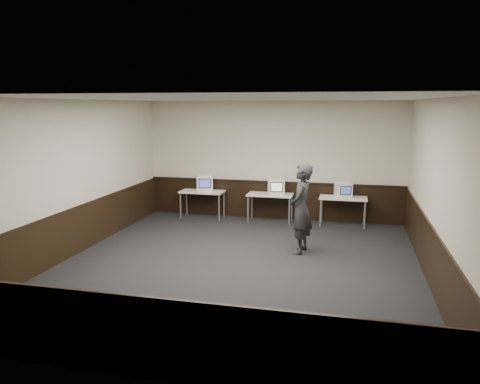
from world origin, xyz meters
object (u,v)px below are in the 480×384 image
(desk_center, at_px, (270,197))
(emac_right, at_px, (343,190))
(desk_left, at_px, (202,193))
(desk_right, at_px, (343,200))
(emac_center, at_px, (276,186))
(emac_left, at_px, (205,183))
(person, at_px, (301,209))

(desk_center, relative_size, emac_right, 2.41)
(desk_left, distance_m, emac_right, 3.80)
(desk_left, bearing_deg, desk_right, 0.00)
(desk_center, height_order, emac_center, emac_center)
(emac_left, bearing_deg, desk_left, -163.46)
(desk_left, relative_size, desk_center, 1.00)
(person, bearing_deg, desk_left, -122.19)
(desk_center, relative_size, desk_right, 1.00)
(emac_center, relative_size, person, 0.28)
(emac_center, bearing_deg, person, -83.30)
(emac_center, height_order, emac_right, emac_center)
(desk_center, height_order, desk_right, same)
(emac_left, relative_size, person, 0.31)
(desk_left, height_order, emac_left, emac_left)
(emac_right, bearing_deg, desk_left, 161.22)
(desk_right, distance_m, emac_center, 1.77)
(desk_center, distance_m, emac_center, 0.32)
(emac_left, distance_m, emac_right, 3.74)
(emac_left, relative_size, emac_right, 1.17)
(emac_left, bearing_deg, person, -59.97)
(emac_right, bearing_deg, person, -126.94)
(desk_right, bearing_deg, desk_left, 180.00)
(desk_center, xyz_separation_m, desk_right, (1.90, 0.00, 0.00))
(desk_right, bearing_deg, emac_right, 110.65)
(emac_left, bearing_deg, desk_right, -19.68)
(desk_left, xyz_separation_m, desk_right, (3.80, 0.00, 0.00))
(desk_left, distance_m, desk_right, 3.80)
(person, bearing_deg, desk_right, 169.57)
(emac_left, xyz_separation_m, emac_right, (3.74, -0.03, -0.03))
(emac_right, distance_m, person, 2.64)
(emac_left, height_order, emac_center, emac_left)
(emac_left, xyz_separation_m, emac_center, (2.00, -0.06, -0.01))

